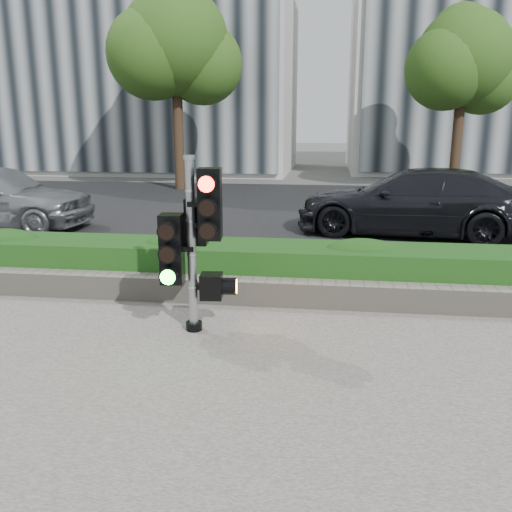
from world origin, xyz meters
name	(u,v)px	position (x,y,z in m)	size (l,w,h in m)	color
ground	(228,364)	(0.00, 0.00, 0.00)	(120.00, 120.00, 0.00)	#51514C
road	(293,211)	(0.00, 10.00, 0.01)	(60.00, 13.00, 0.02)	black
curb	(264,276)	(0.00, 3.15, 0.06)	(60.00, 0.25, 0.12)	gray
stone_wall	(253,291)	(0.00, 1.90, 0.20)	(12.00, 0.32, 0.34)	gray
hedge	(259,267)	(0.00, 2.55, 0.37)	(12.00, 1.00, 0.68)	#337524
building_left	(133,18)	(-9.00, 23.00, 7.50)	(16.00, 9.00, 15.00)	#B7B7B2
tree_left	(176,46)	(-4.52, 14.56, 5.04)	(4.61, 4.03, 7.34)	black
tree_right	(463,62)	(5.48, 15.55, 4.48)	(4.10, 3.58, 6.53)	black
traffic_signal	(194,236)	(-0.54, 0.85, 1.18)	(0.73, 0.56, 2.08)	black
car_dark	(413,202)	(2.84, 7.06, 0.75)	(2.05, 5.05, 1.47)	black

